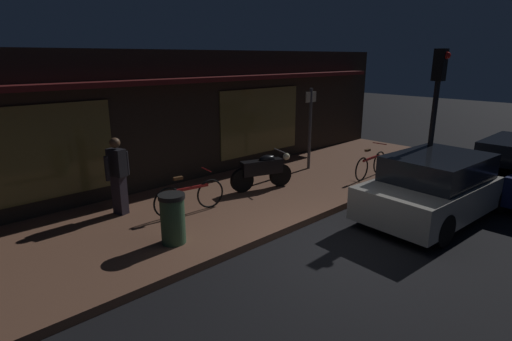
{
  "coord_description": "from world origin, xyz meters",
  "views": [
    {
      "loc": [
        -5.42,
        -3.96,
        3.43
      ],
      "look_at": [
        0.57,
        2.4,
        0.95
      ],
      "focal_mm": 28.24,
      "sensor_mm": 36.0,
      "label": 1
    }
  ],
  "objects_px": {
    "motorcycle": "(263,170)",
    "sign_post": "(310,124)",
    "traffic_light_pole": "(436,100)",
    "bicycle_parked": "(190,197)",
    "trash_bin": "(173,218)",
    "parked_car_far": "(438,186)",
    "person_photographer": "(118,174)",
    "bicycle_extra": "(371,165)"
  },
  "relations": [
    {
      "from": "parked_car_far",
      "to": "bicycle_parked",
      "type": "bearing_deg",
      "value": 138.08
    },
    {
      "from": "bicycle_extra",
      "to": "sign_post",
      "type": "relative_size",
      "value": 0.69
    },
    {
      "from": "motorcycle",
      "to": "sign_post",
      "type": "bearing_deg",
      "value": 10.88
    },
    {
      "from": "sign_post",
      "to": "traffic_light_pole",
      "type": "relative_size",
      "value": 0.67
    },
    {
      "from": "parked_car_far",
      "to": "traffic_light_pole",
      "type": "bearing_deg",
      "value": 38.46
    },
    {
      "from": "bicycle_parked",
      "to": "parked_car_far",
      "type": "distance_m",
      "value": 5.41
    },
    {
      "from": "motorcycle",
      "to": "sign_post",
      "type": "xyz_separation_m",
      "value": [
        2.39,
        0.46,
        0.86
      ]
    },
    {
      "from": "person_photographer",
      "to": "sign_post",
      "type": "distance_m",
      "value": 5.84
    },
    {
      "from": "traffic_light_pole",
      "to": "parked_car_far",
      "type": "xyz_separation_m",
      "value": [
        -0.73,
        -0.58,
        -1.77
      ]
    },
    {
      "from": "trash_bin",
      "to": "person_photographer",
      "type": "bearing_deg",
      "value": 91.75
    },
    {
      "from": "motorcycle",
      "to": "bicycle_parked",
      "type": "height_order",
      "value": "motorcycle"
    },
    {
      "from": "bicycle_parked",
      "to": "bicycle_extra",
      "type": "xyz_separation_m",
      "value": [
        5.22,
        -1.24,
        0.0
      ]
    },
    {
      "from": "motorcycle",
      "to": "sign_post",
      "type": "distance_m",
      "value": 2.58
    },
    {
      "from": "person_photographer",
      "to": "traffic_light_pole",
      "type": "bearing_deg",
      "value": -34.28
    },
    {
      "from": "motorcycle",
      "to": "trash_bin",
      "type": "xyz_separation_m",
      "value": [
        -3.36,
        -1.12,
        -0.03
      ]
    },
    {
      "from": "bicycle_parked",
      "to": "trash_bin",
      "type": "relative_size",
      "value": 1.77
    },
    {
      "from": "motorcycle",
      "to": "traffic_light_pole",
      "type": "bearing_deg",
      "value": -51.71
    },
    {
      "from": "motorcycle",
      "to": "sign_post",
      "type": "height_order",
      "value": "sign_post"
    },
    {
      "from": "bicycle_extra",
      "to": "person_photographer",
      "type": "xyz_separation_m",
      "value": [
        -6.35,
        2.22,
        0.52
      ]
    },
    {
      "from": "person_photographer",
      "to": "sign_post",
      "type": "relative_size",
      "value": 0.7
    },
    {
      "from": "trash_bin",
      "to": "traffic_light_pole",
      "type": "height_order",
      "value": "traffic_light_pole"
    },
    {
      "from": "sign_post",
      "to": "parked_car_far",
      "type": "distance_m",
      "value": 4.29
    },
    {
      "from": "traffic_light_pole",
      "to": "motorcycle",
      "type": "bearing_deg",
      "value": 128.29
    },
    {
      "from": "motorcycle",
      "to": "trash_bin",
      "type": "bearing_deg",
      "value": -161.53
    },
    {
      "from": "bicycle_extra",
      "to": "traffic_light_pole",
      "type": "distance_m",
      "value": 2.7
    },
    {
      "from": "parked_car_far",
      "to": "person_photographer",
      "type": "bearing_deg",
      "value": 138.29
    },
    {
      "from": "person_photographer",
      "to": "trash_bin",
      "type": "relative_size",
      "value": 1.8
    },
    {
      "from": "person_photographer",
      "to": "parked_car_far",
      "type": "xyz_separation_m",
      "value": [
        5.15,
        -4.59,
        -0.32
      ]
    },
    {
      "from": "bicycle_extra",
      "to": "trash_bin",
      "type": "xyz_separation_m",
      "value": [
        -6.28,
        0.21,
        0.11
      ]
    },
    {
      "from": "bicycle_parked",
      "to": "parked_car_far",
      "type": "xyz_separation_m",
      "value": [
        4.03,
        -3.61,
        0.2
      ]
    },
    {
      "from": "bicycle_extra",
      "to": "traffic_light_pole",
      "type": "bearing_deg",
      "value": -104.55
    },
    {
      "from": "motorcycle",
      "to": "traffic_light_pole",
      "type": "height_order",
      "value": "traffic_light_pole"
    },
    {
      "from": "person_photographer",
      "to": "traffic_light_pole",
      "type": "height_order",
      "value": "traffic_light_pole"
    },
    {
      "from": "bicycle_parked",
      "to": "traffic_light_pole",
      "type": "distance_m",
      "value": 5.97
    },
    {
      "from": "bicycle_extra",
      "to": "person_photographer",
      "type": "relative_size",
      "value": 0.99
    },
    {
      "from": "trash_bin",
      "to": "motorcycle",
      "type": "bearing_deg",
      "value": 18.47
    },
    {
      "from": "bicycle_parked",
      "to": "trash_bin",
      "type": "bearing_deg",
      "value": -135.8
    },
    {
      "from": "sign_post",
      "to": "motorcycle",
      "type": "bearing_deg",
      "value": -169.12
    },
    {
      "from": "traffic_light_pole",
      "to": "parked_car_far",
      "type": "distance_m",
      "value": 2.0
    },
    {
      "from": "bicycle_extra",
      "to": "trash_bin",
      "type": "height_order",
      "value": "trash_bin"
    },
    {
      "from": "sign_post",
      "to": "traffic_light_pole",
      "type": "height_order",
      "value": "traffic_light_pole"
    },
    {
      "from": "bicycle_parked",
      "to": "person_photographer",
      "type": "xyz_separation_m",
      "value": [
        -1.12,
        0.98,
        0.52
      ]
    }
  ]
}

